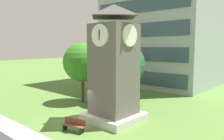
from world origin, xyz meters
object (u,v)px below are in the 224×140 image
at_px(tree_near_tower, 82,62).
at_px(tree_streetside, 121,65).
at_px(clock_tower, 114,71).
at_px(tree_by_building, 102,67).
at_px(park_bench, 74,125).

relative_size(tree_near_tower, tree_streetside, 0.97).
distance_m(clock_tower, tree_streetside, 5.51).
xyz_separation_m(clock_tower, tree_near_tower, (-6.35, 2.29, 0.23)).
xyz_separation_m(tree_by_building, tree_streetside, (5.64, -2.99, 0.84)).
distance_m(clock_tower, park_bench, 5.02).
xyz_separation_m(tree_near_tower, tree_streetside, (3.32, 2.32, -0.19)).
height_order(tree_by_building, tree_streetside, tree_streetside).
height_order(tree_by_building, tree_near_tower, tree_near_tower).
height_order(tree_near_tower, tree_streetside, tree_streetside).
xyz_separation_m(clock_tower, tree_by_building, (-8.66, 7.60, -0.81)).
bearing_deg(clock_tower, tree_by_building, 138.75).
xyz_separation_m(park_bench, tree_near_tower, (-5.79, 5.83, 3.73)).
distance_m(park_bench, tree_by_building, 14.04).
bearing_deg(clock_tower, tree_near_tower, 160.16).
relative_size(tree_by_building, tree_near_tower, 0.75).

